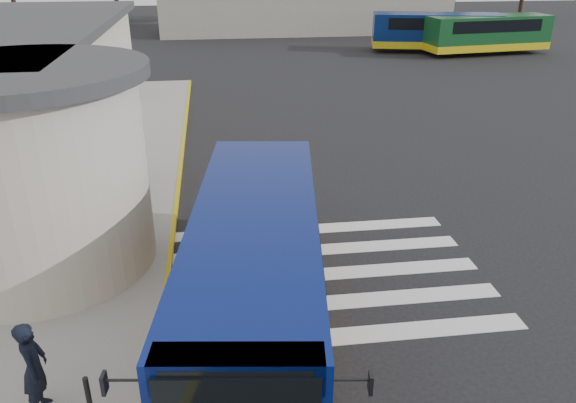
{
  "coord_description": "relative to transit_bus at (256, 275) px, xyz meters",
  "views": [
    {
      "loc": [
        -2.73,
        -12.25,
        7.25
      ],
      "look_at": [
        -1.16,
        -0.5,
        1.86
      ],
      "focal_mm": 35.0,
      "sensor_mm": 36.0,
      "label": 1
    }
  ],
  "objects": [
    {
      "name": "ground",
      "position": [
        2.1,
        2.64,
        -1.26
      ],
      "size": [
        140.0,
        140.0,
        0.0
      ],
      "primitive_type": "plane",
      "color": "black",
      "rests_on": "ground"
    },
    {
      "name": "sidewalk",
      "position": [
        -6.9,
        6.64,
        -1.18
      ],
      "size": [
        10.0,
        34.0,
        0.15
      ],
      "primitive_type": "cube",
      "color": "gray",
      "rests_on": "ground"
    },
    {
      "name": "curb_strip",
      "position": [
        -1.95,
        6.64,
        -1.18
      ],
      "size": [
        0.12,
        34.0,
        0.16
      ],
      "primitive_type": "cube",
      "color": "gold",
      "rests_on": "ground"
    },
    {
      "name": "crosswalk",
      "position": [
        1.6,
        1.84,
        -1.25
      ],
      "size": [
        8.0,
        5.35,
        0.01
      ],
      "color": "silver",
      "rests_on": "ground"
    },
    {
      "name": "depot_building",
      "position": [
        8.1,
        44.64,
        0.85
      ],
      "size": [
        26.4,
        8.4,
        4.2
      ],
      "color": "gray",
      "rests_on": "ground"
    },
    {
      "name": "transit_bus",
      "position": [
        0.0,
        0.0,
        0.0
      ],
      "size": [
        4.01,
        9.56,
        2.63
      ],
      "rotation": [
        0.0,
        0.0,
        -0.13
      ],
      "color": "#07155D",
      "rests_on": "ground"
    },
    {
      "name": "pedestrian_a",
      "position": [
        -3.77,
        -1.94,
        -0.25
      ],
      "size": [
        0.47,
        0.67,
        1.72
      ],
      "primitive_type": "imported",
      "rotation": [
        0.0,
        0.0,
        1.67
      ],
      "color": "black",
      "rests_on": "sidewalk"
    },
    {
      "name": "pedestrian_b",
      "position": [
        -3.98,
        2.59,
        -0.36
      ],
      "size": [
        0.79,
        0.89,
        1.51
      ],
      "primitive_type": "imported",
      "rotation": [
        0.0,
        0.0,
        -1.21
      ],
      "color": "black",
      "rests_on": "sidewalk"
    },
    {
      "name": "far_bus_a",
      "position": [
        16.09,
        31.93,
        0.3
      ],
      "size": [
        9.66,
        4.65,
        2.4
      ],
      "rotation": [
        0.0,
        0.0,
        1.34
      ],
      "color": "#061A4E",
      "rests_on": "ground"
    },
    {
      "name": "far_bus_b",
      "position": [
        19.42,
        30.47,
        0.28
      ],
      "size": [
        9.45,
        3.76,
        2.37
      ],
      "rotation": [
        0.0,
        0.0,
        1.7
      ],
      "color": "#11411E",
      "rests_on": "ground"
    }
  ]
}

